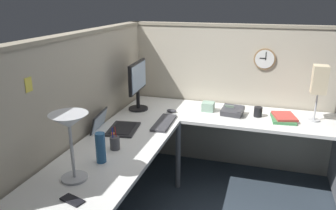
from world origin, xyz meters
TOP-DOWN VIEW (x-y plane):
  - ground_plane at (0.00, 0.00)m, footprint 6.80×6.80m
  - cubicle_wall_back at (-0.36, 0.87)m, footprint 2.57×0.12m
  - cubicle_wall_right at (0.87, -0.27)m, footprint 0.12×2.37m
  - desk at (-0.15, -0.05)m, footprint 2.35×2.15m
  - monitor at (0.33, 0.64)m, footprint 0.46×0.20m
  - laptop at (-0.24, 0.65)m, footprint 0.39×0.42m
  - keyboard at (0.02, 0.26)m, footprint 0.43×0.15m
  - computer_mouse at (0.34, 0.28)m, footprint 0.06×0.10m
  - desk_lamp_dome at (-1.07, 0.52)m, footprint 0.24×0.24m
  - pen_cup at (-0.60, 0.46)m, footprint 0.08×0.08m
  - cell_phone at (-1.29, 0.40)m, footprint 0.11×0.16m
  - thermos_flask at (-0.82, 0.46)m, footprint 0.07×0.07m
  - office_phone at (0.45, -0.32)m, footprint 0.22×0.23m
  - book_stack at (0.45, -0.80)m, footprint 0.31×0.25m
  - desk_lamp_paper at (0.51, -1.07)m, footprint 0.13×0.13m
  - coffee_mug at (0.47, -0.56)m, footprint 0.08×0.08m
  - tissue_box at (0.50, -0.06)m, footprint 0.12×0.12m
  - wall_clock at (0.82, -0.57)m, footprint 0.04×0.22m
  - pinned_note_leftmost at (-1.03, 0.82)m, footprint 0.06×0.00m

SIDE VIEW (x-z plane):
  - ground_plane at x=0.00m, z-range 0.00..0.00m
  - desk at x=-0.15m, z-range 0.27..1.00m
  - cell_phone at x=-1.29m, z-range 0.73..0.74m
  - keyboard at x=0.02m, z-range 0.73..0.75m
  - computer_mouse at x=0.34m, z-range 0.73..0.76m
  - book_stack at x=0.45m, z-range 0.73..0.77m
  - laptop at x=-0.24m, z-range 0.65..0.86m
  - office_phone at x=0.45m, z-range 0.71..0.82m
  - tissue_box at x=0.50m, z-range 0.73..0.82m
  - coffee_mug at x=0.47m, z-range 0.73..0.83m
  - pen_cup at x=-0.60m, z-range 0.69..0.87m
  - cubicle_wall_back at x=-0.36m, z-range 0.00..1.58m
  - cubicle_wall_right at x=0.87m, z-range 0.00..1.58m
  - thermos_flask at x=-0.82m, z-range 0.73..0.95m
  - monitor at x=0.33m, z-range 0.77..1.27m
  - desk_lamp_dome at x=-1.07m, z-range 0.87..1.32m
  - desk_lamp_paper at x=0.51m, z-range 0.85..1.38m
  - wall_clock at x=0.82m, z-range 1.13..1.35m
  - pinned_note_leftmost at x=-1.03m, z-range 1.28..1.37m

